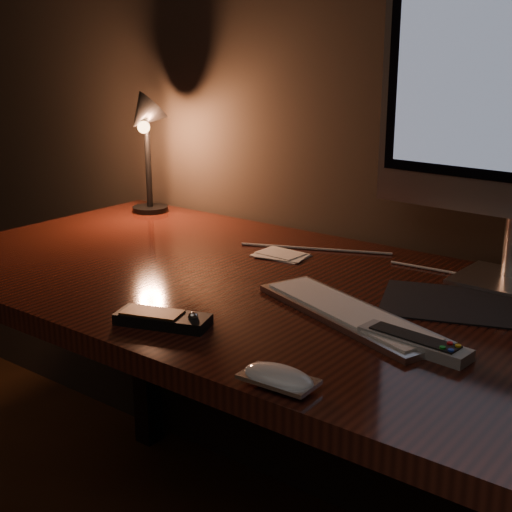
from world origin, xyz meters
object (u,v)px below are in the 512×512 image
Objects in this scene: keyboard at (348,313)px; media_remote at (163,319)px; mouse at (278,380)px; desk at (310,340)px; tv_remote at (414,343)px; desk_lamp at (145,133)px.

keyboard is 2.31× the size of media_remote.
desk is at bearing 115.34° from mouse.
desk_lamp is (-0.95, 0.37, 0.21)m from tv_remote.
desk is 0.76m from desk_lamp.
media_remote reaches higher than mouse.
tv_remote is at bearing 4.44° from media_remote.
tv_remote is at bearing -31.08° from desk.
mouse is at bearing -35.04° from desk_lamp.
desk is 0.25m from keyboard.
mouse reaches higher than desk.
desk is at bearing 160.75° from keyboard.
tv_remote reaches higher than keyboard.
desk_lamp reaches higher than media_remote.
tv_remote is at bearing -0.38° from keyboard.
desk_lamp is (-0.80, 0.32, 0.21)m from keyboard.
keyboard is at bearing -22.00° from desk_lamp.
desk is 0.38m from tv_remote.
mouse is at bearing -62.13° from desk.
media_remote is at bearing -42.74° from desk_lamp.
keyboard is at bearing 98.86° from mouse.
media_remote is (-0.28, 0.06, 0.00)m from mouse.
tv_remote is (0.30, -0.18, 0.14)m from desk.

